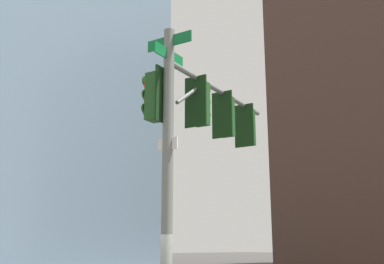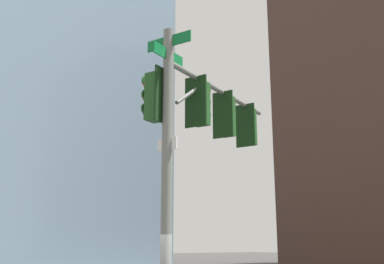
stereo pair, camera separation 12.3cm
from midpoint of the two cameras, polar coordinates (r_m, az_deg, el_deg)
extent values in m
cylinder|color=slate|center=(8.85, -2.75, -7.22)|extent=(0.22, 0.22, 6.66)
cylinder|color=slate|center=(11.30, 3.97, 5.00)|extent=(1.68, 4.23, 0.12)
cylinder|color=slate|center=(9.98, 0.06, 4.81)|extent=(0.44, 1.00, 0.75)
cube|color=#0F6B33|center=(9.70, -2.54, 11.17)|extent=(1.03, 0.41, 0.24)
cube|color=#0F6B33|center=(9.58, -2.56, 9.55)|extent=(0.38, 0.95, 0.24)
cube|color=white|center=(9.00, -2.69, -1.48)|extent=(0.43, 0.19, 0.24)
cube|color=#1E4C1E|center=(10.30, 1.37, 3.57)|extent=(0.44, 0.44, 1.00)
cube|color=black|center=(10.15, 0.81, 3.84)|extent=(0.52, 0.23, 1.16)
sphere|color=red|center=(10.56, 1.94, 4.84)|extent=(0.20, 0.20, 0.20)
cylinder|color=#1E4C1E|center=(10.65, 2.11, 5.21)|extent=(0.23, 0.12, 0.23)
sphere|color=#4C330A|center=(10.47, 1.95, 3.29)|extent=(0.20, 0.20, 0.20)
cylinder|color=#1E4C1E|center=(10.55, 2.13, 3.67)|extent=(0.23, 0.12, 0.23)
sphere|color=#0A3819|center=(10.39, 1.96, 1.71)|extent=(0.20, 0.20, 0.20)
cylinder|color=#1E4C1E|center=(10.47, 2.14, 2.10)|extent=(0.23, 0.12, 0.23)
cube|color=#1E4C1E|center=(11.34, 4.62, 1.98)|extent=(0.44, 0.44, 1.00)
cube|color=black|center=(11.18, 4.16, 2.20)|extent=(0.52, 0.23, 1.16)
sphere|color=red|center=(11.60, 5.07, 3.17)|extent=(0.20, 0.20, 0.20)
cylinder|color=#1E4C1E|center=(11.68, 5.21, 3.51)|extent=(0.23, 0.12, 0.23)
sphere|color=#4C330A|center=(11.52, 5.10, 1.74)|extent=(0.20, 0.20, 0.20)
cylinder|color=#1E4C1E|center=(11.60, 5.24, 2.10)|extent=(0.23, 0.12, 0.23)
sphere|color=#0A3819|center=(11.44, 5.13, 0.30)|extent=(0.20, 0.20, 0.20)
cylinder|color=#1E4C1E|center=(11.52, 5.27, 0.66)|extent=(0.23, 0.12, 0.23)
cube|color=#1E4C1E|center=(12.42, 7.31, 0.65)|extent=(0.44, 0.44, 1.00)
cube|color=black|center=(12.25, 6.93, 0.84)|extent=(0.52, 0.23, 1.16)
sphere|color=#470A07|center=(12.67, 7.67, 1.77)|extent=(0.20, 0.20, 0.20)
cylinder|color=#1E4C1E|center=(12.76, 7.78, 2.09)|extent=(0.23, 0.12, 0.23)
sphere|color=#F29E0C|center=(12.60, 7.71, 0.46)|extent=(0.20, 0.20, 0.20)
cylinder|color=#1E4C1E|center=(12.68, 7.82, 0.79)|extent=(0.23, 0.12, 0.23)
sphere|color=#0A3819|center=(12.53, 7.76, -0.87)|extent=(0.20, 0.20, 0.20)
cylinder|color=#1E4C1E|center=(12.61, 7.87, -0.53)|extent=(0.23, 0.12, 0.23)
cube|color=#1E4C1E|center=(9.44, -4.16, 4.35)|extent=(0.44, 0.44, 1.00)
cube|color=black|center=(9.34, -3.22, 4.55)|extent=(0.23, 0.52, 1.16)
sphere|color=red|center=(9.66, -5.11, 5.83)|extent=(0.20, 0.20, 0.20)
cylinder|color=#1E4C1E|center=(9.73, -5.40, 6.26)|extent=(0.12, 0.23, 0.23)
sphere|color=#4C330A|center=(9.56, -5.15, 4.14)|extent=(0.20, 0.20, 0.20)
cylinder|color=#1E4C1E|center=(9.63, -5.44, 4.58)|extent=(0.12, 0.23, 0.23)
sphere|color=#0A3819|center=(9.47, -5.19, 2.41)|extent=(0.20, 0.20, 0.20)
cylinder|color=#1E4C1E|center=(9.54, -5.49, 2.87)|extent=(0.12, 0.23, 0.23)
camera|label=1|loc=(0.06, -89.64, -0.09)|focal=42.90mm
camera|label=2|loc=(0.06, 90.36, 0.09)|focal=42.90mm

